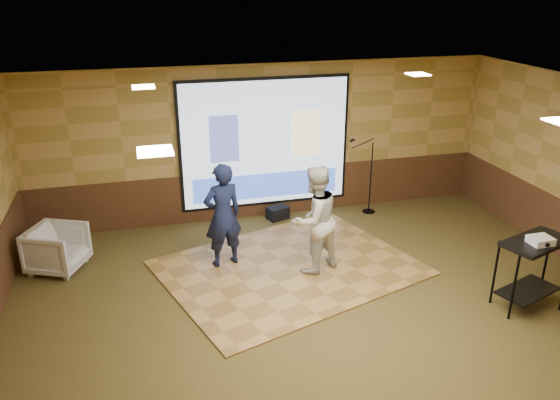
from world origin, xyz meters
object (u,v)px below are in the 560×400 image
object	(u,v)px
projector	(540,240)
duffel_bag	(278,213)
player_left	(223,215)
banquet_chair	(57,249)
dance_floor	(289,268)
mic_stand	(367,189)
projector_screen	(265,145)
av_table	(533,260)
player_right	(314,220)

from	to	relation	value
projector	duffel_bag	distance (m)	4.93
player_left	banquet_chair	xyz separation A→B (m)	(-2.64, 0.55, -0.53)
projector	banquet_chair	bearing A→B (deg)	154.82
dance_floor	mic_stand	bearing A→B (deg)	40.73
projector_screen	player_left	xyz separation A→B (m)	(-1.15, -1.84, -0.58)
av_table	banquet_chair	world-z (taller)	av_table
player_right	projector_screen	bearing A→B (deg)	-108.67
player_left	mic_stand	xyz separation A→B (m)	(3.16, 1.45, -0.41)
dance_floor	player_right	xyz separation A→B (m)	(0.36, -0.16, 0.90)
av_table	banquet_chair	xyz separation A→B (m)	(-6.65, 2.90, -0.39)
projector_screen	duffel_bag	size ratio (longest dim) A/B	8.21
projector_screen	banquet_chair	size ratio (longest dim) A/B	4.06
player_left	duffel_bag	size ratio (longest dim) A/B	4.31
banquet_chair	dance_floor	bearing A→B (deg)	-79.94
av_table	projector_screen	bearing A→B (deg)	124.36
projector_screen	duffel_bag	world-z (taller)	projector_screen
projector	banquet_chair	xyz separation A→B (m)	(-6.62, 3.00, -0.74)
projector	duffel_bag	size ratio (longest dim) A/B	0.75
projector	av_table	bearing A→B (deg)	69.65
banquet_chair	projector_screen	bearing A→B (deg)	-46.58
player_left	av_table	xyz separation A→B (m)	(4.01, -2.35, -0.13)
player_right	mic_stand	bearing A→B (deg)	-155.47
banquet_chair	player_right	bearing A→B (deg)	-80.83
projector_screen	projector	distance (m)	5.15
player_right	av_table	world-z (taller)	player_right
projector_screen	duffel_bag	bearing A→B (deg)	-53.12
dance_floor	mic_stand	world-z (taller)	mic_stand
dance_floor	projector	bearing A→B (deg)	-34.55
projector_screen	duffel_bag	distance (m)	1.38
mic_stand	duffel_bag	distance (m)	1.87
mic_stand	av_table	bearing A→B (deg)	-52.52
player_right	player_left	bearing A→B (deg)	-46.00
av_table	player_left	bearing A→B (deg)	149.64
player_right	duffel_bag	bearing A→B (deg)	-112.87
av_table	mic_stand	bearing A→B (deg)	102.65
duffel_bag	banquet_chair	bearing A→B (deg)	-165.22
player_right	dance_floor	bearing A→B (deg)	-47.82
av_table	projector	distance (m)	0.36
dance_floor	mic_stand	distance (m)	2.88
mic_stand	duffel_bag	world-z (taller)	mic_stand
projector	mic_stand	bearing A→B (deg)	101.06
projector_screen	banquet_chair	xyz separation A→B (m)	(-3.79, -1.29, -1.10)
projector_screen	player_right	world-z (taller)	projector_screen
dance_floor	player_right	world-z (taller)	player_right
mic_stand	dance_floor	bearing A→B (deg)	-114.44
dance_floor	banquet_chair	size ratio (longest dim) A/B	4.78
banquet_chair	duffel_bag	bearing A→B (deg)	-50.56
dance_floor	duffel_bag	xyz separation A→B (m)	(0.32, 2.00, 0.11)
duffel_bag	mic_stand	bearing A→B (deg)	-4.45
player_right	mic_stand	distance (m)	2.73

